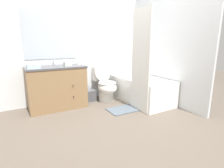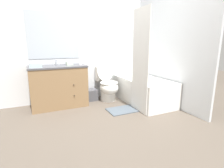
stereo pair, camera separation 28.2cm
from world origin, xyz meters
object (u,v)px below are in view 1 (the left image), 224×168
(wastebasket, at_px, (89,96))
(soap_dispenser, at_px, (78,61))
(toilet, at_px, (105,86))
(tissue_box, at_px, (67,63))
(sink_faucet, at_px, (53,64))
(bathtub, at_px, (140,89))
(vanity_cabinet, at_px, (57,87))
(bath_towel_folded, at_px, (148,80))
(bath_mat, at_px, (123,110))
(hand_towel_folded, at_px, (34,66))

(wastebasket, bearing_deg, soap_dispenser, -157.73)
(toilet, xyz_separation_m, tissue_box, (-0.81, 0.08, 0.54))
(sink_faucet, relative_size, bathtub, 0.09)
(vanity_cabinet, distance_m, bath_towel_folded, 1.80)
(bath_towel_folded, xyz_separation_m, bath_mat, (-0.48, 0.14, -0.56))
(vanity_cabinet, height_order, wastebasket, vanity_cabinet)
(soap_dispenser, xyz_separation_m, bath_mat, (0.59, -0.76, -0.90))
(wastebasket, relative_size, tissue_box, 2.04)
(bathtub, height_order, soap_dispenser, soap_dispenser)
(hand_towel_folded, height_order, bath_mat, hand_towel_folded)
(soap_dispenser, relative_size, bath_towel_folded, 0.54)
(wastebasket, bearing_deg, toilet, -21.70)
(wastebasket, distance_m, bath_mat, 0.94)
(bath_mat, bearing_deg, hand_towel_folded, 156.39)
(hand_towel_folded, bearing_deg, toilet, 3.16)
(soap_dispenser, bearing_deg, wastebasket, 22.27)
(wastebasket, height_order, bath_mat, wastebasket)
(sink_faucet, xyz_separation_m, bath_mat, (1.05, -0.96, -0.86))
(bathtub, distance_m, bath_mat, 0.76)
(tissue_box, distance_m, bath_mat, 1.43)
(toilet, relative_size, wastebasket, 3.08)
(soap_dispenser, bearing_deg, tissue_box, 171.89)
(sink_faucet, bearing_deg, bathtub, -20.78)
(bathtub, xyz_separation_m, tissue_box, (-1.46, 0.48, 0.61))
(bathtub, xyz_separation_m, wastebasket, (-1.01, 0.55, -0.14))
(wastebasket, xyz_separation_m, bath_towel_folded, (0.84, -1.00, 0.45))
(tissue_box, relative_size, bath_towel_folded, 0.45)
(bath_mat, bearing_deg, vanity_cabinet, 143.38)
(hand_towel_folded, bearing_deg, soap_dispenser, 8.34)
(sink_faucet, height_order, tissue_box, sink_faucet)
(sink_faucet, height_order, bath_mat, sink_faucet)
(hand_towel_folded, bearing_deg, sink_faucet, 39.14)
(sink_faucet, bearing_deg, vanity_cabinet, -90.00)
(vanity_cabinet, xyz_separation_m, wastebasket, (0.69, 0.07, -0.30))
(vanity_cabinet, relative_size, bath_towel_folded, 3.59)
(toilet, distance_m, bathtub, 0.77)
(vanity_cabinet, bearing_deg, wastebasket, 5.93)
(soap_dispenser, height_order, hand_towel_folded, soap_dispenser)
(bathtub, bearing_deg, hand_towel_folded, 171.22)
(bathtub, relative_size, wastebasket, 5.45)
(tissue_box, xyz_separation_m, hand_towel_folded, (-0.64, -0.16, 0.00))
(bathtub, xyz_separation_m, bath_mat, (-0.65, -0.31, -0.26))
(bath_towel_folded, distance_m, bath_mat, 0.75)
(bathtub, distance_m, wastebasket, 1.16)
(wastebasket, bearing_deg, sink_faucet, 171.71)
(sink_faucet, xyz_separation_m, bathtub, (1.70, -0.65, -0.60))
(tissue_box, height_order, hand_towel_folded, tissue_box)
(sink_faucet, distance_m, bath_mat, 1.66)
(soap_dispenser, xyz_separation_m, bath_towel_folded, (1.07, -0.90, -0.34))
(vanity_cabinet, bearing_deg, tissue_box, 1.70)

